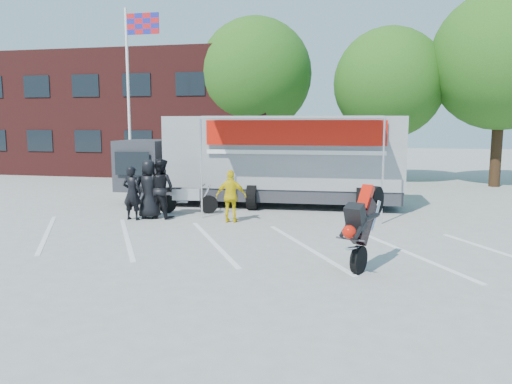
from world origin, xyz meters
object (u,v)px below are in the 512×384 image
at_px(tree_right, 502,60).
at_px(parked_motorcycle, 188,213).
at_px(spectator_leather_c, 161,188).
at_px(tree_left, 255,75).
at_px(spectator_leather_b, 132,193).
at_px(spectator_leather_a, 149,189).
at_px(spectator_hivis, 231,196).
at_px(stunt_bike_rider, 370,266).
at_px(tree_mid, 389,83).
at_px(transporter_truck, 270,205).
at_px(flagpole, 133,77).

relative_size(tree_right, parked_motorcycle, 4.44).
height_order(parked_motorcycle, spectator_leather_c, spectator_leather_c).
distance_m(tree_left, spectator_leather_b, 13.62).
height_order(spectator_leather_a, spectator_hivis, spectator_leather_a).
height_order(stunt_bike_rider, spectator_leather_c, spectator_leather_c).
bearing_deg(spectator_hivis, parked_motorcycle, -39.95).
relative_size(tree_left, stunt_bike_rider, 4.49).
height_order(tree_mid, spectator_hivis, tree_mid).
bearing_deg(tree_left, tree_right, -7.13).
distance_m(tree_right, parked_motorcycle, 16.44).
distance_m(transporter_truck, parked_motorcycle, 3.21).
xyz_separation_m(stunt_bike_rider, spectator_hivis, (-4.14, 3.90, 0.80)).
xyz_separation_m(parked_motorcycle, spectator_leather_b, (-1.31, -1.44, 0.85)).
height_order(stunt_bike_rider, spectator_leather_b, spectator_leather_b).
bearing_deg(tree_right, spectator_leather_a, -139.47).
relative_size(tree_left, tree_mid, 1.13).
bearing_deg(transporter_truck, spectator_leather_c, -136.08).
relative_size(tree_left, spectator_leather_a, 4.58).
relative_size(flagpole, stunt_bike_rider, 4.15).
distance_m(tree_mid, spectator_leather_c, 14.03).
distance_m(flagpole, tree_mid, 12.31).
bearing_deg(parked_motorcycle, tree_right, -60.87).
height_order(tree_left, parked_motorcycle, tree_left).
xyz_separation_m(transporter_truck, stunt_bike_rider, (3.57, -7.20, 0.00)).
bearing_deg(spectator_hivis, tree_right, -139.89).
bearing_deg(stunt_bike_rider, parked_motorcycle, 162.53).
xyz_separation_m(tree_left, transporter_truck, (2.57, -9.14, -5.57)).
bearing_deg(tree_right, stunt_bike_rider, -111.56).
relative_size(stunt_bike_rider, spectator_leather_a, 1.02).
bearing_deg(spectator_leather_a, tree_mid, -142.01).
distance_m(parked_motorcycle, spectator_leather_a, 1.70).
bearing_deg(spectator_leather_a, flagpole, -78.91).
distance_m(stunt_bike_rider, spectator_hivis, 5.74).
height_order(tree_mid, spectator_leather_a, tree_mid).
relative_size(transporter_truck, stunt_bike_rider, 5.30).
distance_m(tree_mid, spectator_hivis, 13.16).
relative_size(tree_mid, tree_right, 0.84).
distance_m(tree_right, spectator_leather_b, 18.00).
relative_size(flagpole, tree_left, 0.93).
bearing_deg(tree_right, tree_mid, 174.29).
xyz_separation_m(transporter_truck, parked_motorcycle, (-2.40, -2.14, 0.00)).
distance_m(flagpole, spectator_leather_c, 8.41).
bearing_deg(transporter_truck, flagpole, 152.69).
relative_size(transporter_truck, parked_motorcycle, 4.97).
relative_size(tree_mid, stunt_bike_rider, 3.99).
xyz_separation_m(tree_mid, parked_motorcycle, (-6.83, -10.28, -4.94)).
relative_size(tree_mid, transporter_truck, 0.75).
distance_m(tree_left, spectator_leather_a, 13.23).
xyz_separation_m(flagpole, tree_left, (4.24, 6.00, 0.51)).
relative_size(tree_mid, spectator_leather_b, 4.53).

